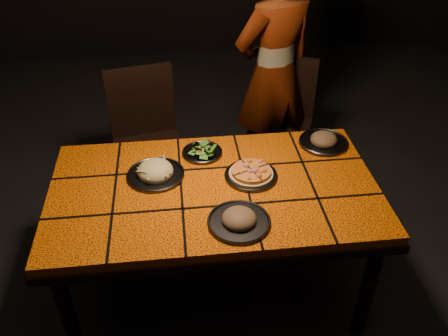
{
  "coord_description": "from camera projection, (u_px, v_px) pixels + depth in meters",
  "views": [
    {
      "loc": [
        -0.16,
        -1.81,
        2.19
      ],
      "look_at": [
        0.06,
        0.05,
        0.82
      ],
      "focal_mm": 38.0,
      "sensor_mm": 36.0,
      "label": 1
    }
  ],
  "objects": [
    {
      "name": "room_shell",
      "position": [
        212.0,
        38.0,
        1.87
      ],
      "size": [
        6.04,
        7.04,
        3.08
      ],
      "color": "black",
      "rests_on": "ground"
    },
    {
      "name": "dining_table",
      "position": [
        214.0,
        199.0,
        2.36
      ],
      "size": [
        1.62,
        0.92,
        0.75
      ],
      "color": "orange",
      "rests_on": "ground"
    },
    {
      "name": "chair_far_left",
      "position": [
        146.0,
        132.0,
        3.1
      ],
      "size": [
        0.51,
        0.51,
        0.96
      ],
      "rotation": [
        0.0,
        0.0,
        0.2
      ],
      "color": "black",
      "rests_on": "ground"
    },
    {
      "name": "chair_far_right",
      "position": [
        283.0,
        113.0,
        3.37
      ],
      "size": [
        0.54,
        0.54,
        0.9
      ],
      "rotation": [
        0.0,
        0.0,
        -0.4
      ],
      "color": "black",
      "rests_on": "ground"
    },
    {
      "name": "diner",
      "position": [
        274.0,
        75.0,
        3.15
      ],
      "size": [
        0.72,
        0.61,
        1.66
      ],
      "primitive_type": "imported",
      "rotation": [
        0.0,
        0.0,
        3.57
      ],
      "color": "brown",
      "rests_on": "ground"
    },
    {
      "name": "plate_pizza",
      "position": [
        251.0,
        174.0,
        2.37
      ],
      "size": [
        0.29,
        0.29,
        0.04
      ],
      "color": "#3A3A3F",
      "rests_on": "dining_table"
    },
    {
      "name": "plate_pasta",
      "position": [
        155.0,
        172.0,
        2.37
      ],
      "size": [
        0.29,
        0.29,
        0.09
      ],
      "color": "#3A3A3F",
      "rests_on": "dining_table"
    },
    {
      "name": "plate_salad",
      "position": [
        202.0,
        150.0,
        2.53
      ],
      "size": [
        0.22,
        0.22,
        0.07
      ],
      "color": "#3A3A3F",
      "rests_on": "dining_table"
    },
    {
      "name": "plate_mushroom_a",
      "position": [
        239.0,
        219.0,
        2.09
      ],
      "size": [
        0.28,
        0.28,
        0.09
      ],
      "color": "#3A3A3F",
      "rests_on": "dining_table"
    },
    {
      "name": "plate_mushroom_b",
      "position": [
        324.0,
        140.0,
        2.61
      ],
      "size": [
        0.27,
        0.27,
        0.09
      ],
      "color": "#3A3A3F",
      "rests_on": "dining_table"
    }
  ]
}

